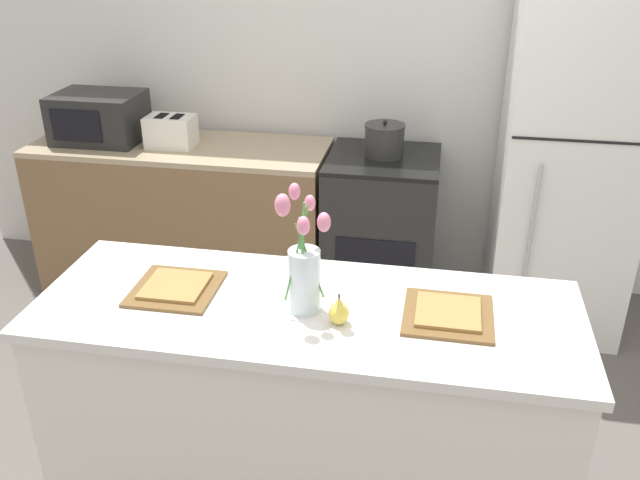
{
  "coord_description": "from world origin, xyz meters",
  "views": [
    {
      "loc": [
        0.39,
        -1.86,
        2.1
      ],
      "look_at": [
        0.0,
        0.25,
        1.04
      ],
      "focal_mm": 38.0,
      "sensor_mm": 36.0,
      "label": 1
    }
  ],
  "objects": [
    {
      "name": "back_wall",
      "position": [
        0.0,
        2.0,
        1.35
      ],
      "size": [
        5.2,
        0.08,
        2.7
      ],
      "color": "silver",
      "rests_on": "ground_plane"
    },
    {
      "name": "kitchen_island",
      "position": [
        0.0,
        0.0,
        0.46
      ],
      "size": [
        1.8,
        0.66,
        0.92
      ],
      "color": "silver",
      "rests_on": "ground_plane"
    },
    {
      "name": "back_counter",
      "position": [
        -1.06,
        1.6,
        0.45
      ],
      "size": [
        1.68,
        0.6,
        0.9
      ],
      "color": "brown",
      "rests_on": "ground_plane"
    },
    {
      "name": "stove_range",
      "position": [
        0.1,
        1.6,
        0.45
      ],
      "size": [
        0.6,
        0.61,
        0.9
      ],
      "color": "black",
      "rests_on": "ground_plane"
    },
    {
      "name": "refrigerator",
      "position": [
        1.05,
        1.6,
        0.92
      ],
      "size": [
        0.68,
        0.67,
        1.84
      ],
      "color": "white",
      "rests_on": "ground_plane"
    },
    {
      "name": "flower_vase",
      "position": [
        -0.0,
        -0.03,
        1.08
      ],
      "size": [
        0.16,
        0.15,
        0.43
      ],
      "color": "silver",
      "rests_on": "kitchen_island"
    },
    {
      "name": "pear_figurine",
      "position": [
        0.12,
        -0.08,
        0.97
      ],
      "size": [
        0.06,
        0.06,
        0.11
      ],
      "color": "#E5CC4C",
      "rests_on": "kitchen_island"
    },
    {
      "name": "plate_setting_left",
      "position": [
        -0.46,
        0.02,
        0.93
      ],
      "size": [
        0.29,
        0.29,
        0.02
      ],
      "color": "brown",
      "rests_on": "kitchen_island"
    },
    {
      "name": "plate_setting_right",
      "position": [
        0.46,
        0.02,
        0.93
      ],
      "size": [
        0.29,
        0.29,
        0.02
      ],
      "color": "brown",
      "rests_on": "kitchen_island"
    },
    {
      "name": "toaster",
      "position": [
        -1.09,
        1.57,
        0.98
      ],
      "size": [
        0.28,
        0.18,
        0.17
      ],
      "color": "silver",
      "rests_on": "back_counter"
    },
    {
      "name": "cooking_pot",
      "position": [
        0.1,
        1.63,
        0.98
      ],
      "size": [
        0.22,
        0.22,
        0.19
      ],
      "color": "#2D2D2D",
      "rests_on": "stove_range"
    },
    {
      "name": "microwave",
      "position": [
        -1.52,
        1.6,
        1.03
      ],
      "size": [
        0.48,
        0.37,
        0.27
      ],
      "color": "black",
      "rests_on": "back_counter"
    }
  ]
}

